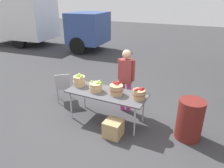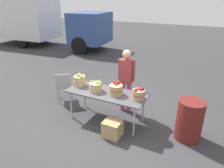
# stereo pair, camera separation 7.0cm
# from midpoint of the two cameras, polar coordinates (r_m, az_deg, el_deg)

# --- Properties ---
(ground_plane) EXTENTS (40.00, 40.00, 0.00)m
(ground_plane) POSITION_cam_midpoint_polar(r_m,az_deg,el_deg) (5.17, -1.14, -9.87)
(ground_plane) COLOR #38383A
(market_table) EXTENTS (1.90, 0.76, 0.75)m
(market_table) POSITION_cam_midpoint_polar(r_m,az_deg,el_deg) (4.82, -1.20, -2.83)
(market_table) COLOR #4C4C51
(market_table) RESTS_ON ground
(apple_basket_green_0) EXTENTS (0.31, 0.31, 0.30)m
(apple_basket_green_0) POSITION_cam_midpoint_polar(r_m,az_deg,el_deg) (5.19, -8.64, 1.03)
(apple_basket_green_0) COLOR tan
(apple_basket_green_0) RESTS_ON market_table
(apple_basket_green_1) EXTENTS (0.32, 0.32, 0.26)m
(apple_basket_green_1) POSITION_cam_midpoint_polar(r_m,az_deg,el_deg) (4.84, -4.05, -0.73)
(apple_basket_green_1) COLOR tan
(apple_basket_green_1) RESTS_ON market_table
(apple_basket_red_0) EXTENTS (0.32, 0.32, 0.29)m
(apple_basket_red_0) POSITION_cam_midpoint_polar(r_m,az_deg,el_deg) (4.66, 1.56, -1.49)
(apple_basket_red_0) COLOR tan
(apple_basket_red_0) RESTS_ON market_table
(apple_basket_red_1) EXTENTS (0.29, 0.29, 0.27)m
(apple_basket_red_1) POSITION_cam_midpoint_polar(r_m,az_deg,el_deg) (4.49, 7.83, -2.75)
(apple_basket_red_1) COLOR tan
(apple_basket_red_1) RESTS_ON market_table
(vendor_adult) EXTENTS (0.43, 0.26, 1.65)m
(vendor_adult) POSITION_cam_midpoint_polar(r_m,az_deg,el_deg) (5.17, 4.37, 2.13)
(vendor_adult) COLOR #CC3F8C
(vendor_adult) RESTS_ON ground
(box_truck) EXTENTS (7.85, 2.79, 2.75)m
(box_truck) POSITION_cam_midpoint_polar(r_m,az_deg,el_deg) (13.64, -19.99, 16.24)
(box_truck) COLOR white
(box_truck) RESTS_ON ground
(folding_chair) EXTENTS (0.56, 0.56, 0.86)m
(folding_chair) POSITION_cam_midpoint_polar(r_m,az_deg,el_deg) (5.98, -13.05, -0.20)
(folding_chair) COLOR #99999E
(folding_chair) RESTS_ON ground
(trash_barrel) EXTENTS (0.54, 0.54, 0.89)m
(trash_barrel) POSITION_cam_midpoint_polar(r_m,az_deg,el_deg) (4.64, 21.13, -9.38)
(trash_barrel) COLOR maroon
(trash_barrel) RESTS_ON ground
(produce_crate) EXTENTS (0.37, 0.37, 0.37)m
(produce_crate) POSITION_cam_midpoint_polar(r_m,az_deg,el_deg) (4.54, 0.63, -12.26)
(produce_crate) COLOR tan
(produce_crate) RESTS_ON ground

